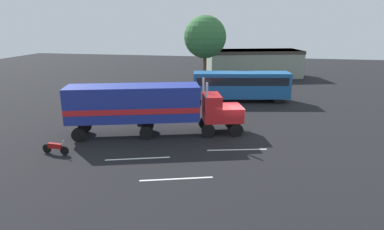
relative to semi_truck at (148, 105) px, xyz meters
name	(u,v)px	position (x,y,z in m)	size (l,w,h in m)	color
ground_plane	(230,134)	(6.60, 1.55, -2.52)	(120.00, 120.00, 0.00)	black
lane_stripe_near	(237,150)	(7.43, -1.95, -2.52)	(4.40, 0.16, 0.01)	silver
lane_stripe_mid	(138,159)	(0.82, -4.87, -2.52)	(4.40, 0.16, 0.01)	silver
lane_stripe_far	(176,179)	(4.14, -7.29, -2.52)	(4.40, 0.16, 0.01)	silver
semi_truck	(148,105)	(0.00, 0.00, 0.00)	(14.27, 6.47, 4.50)	red
person_bystander	(139,116)	(-1.59, 2.10, -1.63)	(0.42, 0.48, 1.63)	black
parked_bus	(241,84)	(6.89, 13.28, -0.46)	(11.28, 4.56, 3.40)	#1E5999
parked_car	(143,101)	(-3.28, 8.07, -1.72)	(4.58, 2.30, 1.57)	#234C8C
motorcycle	(55,148)	(-5.16, -5.18, -2.04)	(2.11, 0.33, 1.12)	black
tree_left	(205,37)	(1.41, 21.03, 4.41)	(5.81, 5.81, 9.85)	brown
building_backdrop	(254,62)	(8.06, 31.40, -0.11)	(16.26, 10.14, 4.41)	gray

